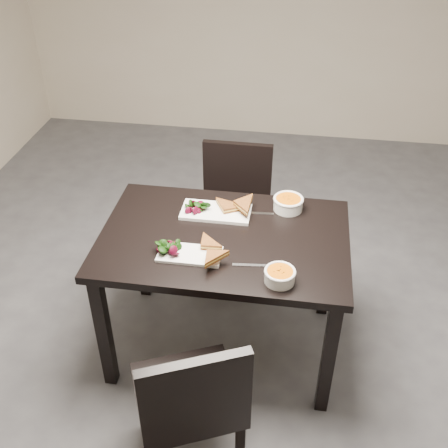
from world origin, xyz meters
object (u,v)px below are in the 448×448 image
(chair_near, at_px, (191,402))
(soup_bowl_near, at_px, (280,275))
(table, at_px, (224,252))
(soup_bowl_far, at_px, (288,203))
(chair_far, at_px, (234,205))
(plate_far, at_px, (216,212))
(plate_near, at_px, (190,254))

(chair_near, xyz_separation_m, soup_bowl_near, (0.30, 0.47, 0.30))
(table, height_order, chair_near, chair_near)
(soup_bowl_near, relative_size, soup_bowl_far, 0.88)
(chair_far, bearing_deg, table, -86.44)
(table, height_order, soup_bowl_far, soup_bowl_far)
(plate_far, bearing_deg, chair_near, -86.84)
(soup_bowl_near, height_order, soup_bowl_far, soup_bowl_far)
(chair_near, bearing_deg, soup_bowl_near, 33.14)
(soup_bowl_far, bearing_deg, plate_far, -165.46)
(chair_far, bearing_deg, plate_near, -96.09)
(plate_near, bearing_deg, table, 52.70)
(chair_far, distance_m, soup_bowl_near, 1.06)
(soup_bowl_far, bearing_deg, table, -136.37)
(soup_bowl_far, bearing_deg, chair_far, 130.00)
(plate_near, bearing_deg, soup_bowl_near, -15.28)
(chair_near, relative_size, soup_bowl_near, 6.18)
(chair_far, xyz_separation_m, soup_bowl_far, (0.33, -0.39, 0.31))
(chair_far, relative_size, soup_bowl_far, 5.44)
(chair_far, bearing_deg, soup_bowl_far, -49.65)
(chair_near, relative_size, chair_far, 1.00)
(soup_bowl_near, relative_size, plate_far, 0.39)
(chair_far, distance_m, plate_far, 0.56)
(chair_near, height_order, soup_bowl_near, chair_near)
(plate_far, bearing_deg, soup_bowl_far, 14.54)
(chair_far, relative_size, soup_bowl_near, 6.18)
(table, relative_size, soup_bowl_far, 7.68)
(chair_far, xyz_separation_m, plate_far, (-0.03, -0.49, 0.27))
(plate_far, height_order, soup_bowl_far, soup_bowl_far)
(soup_bowl_near, xyz_separation_m, plate_far, (-0.36, 0.47, -0.03))
(chair_far, xyz_separation_m, plate_near, (-0.10, -0.84, 0.27))
(plate_far, bearing_deg, table, -69.22)
(table, distance_m, chair_near, 0.78)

